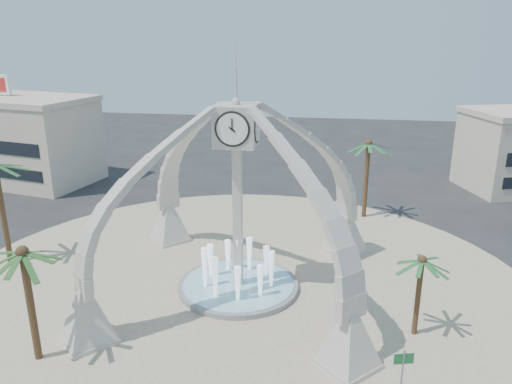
# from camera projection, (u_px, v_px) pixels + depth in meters

# --- Properties ---
(ground) EXTENTS (140.00, 140.00, 0.00)m
(ground) POSITION_uv_depth(u_px,v_px,m) (238.00, 289.00, 33.39)
(ground) COLOR #282828
(ground) RESTS_ON ground
(plaza) EXTENTS (40.00, 40.00, 0.06)m
(plaza) POSITION_uv_depth(u_px,v_px,m) (238.00, 288.00, 33.38)
(plaza) COLOR beige
(plaza) RESTS_ON ground
(clock_tower) EXTENTS (17.94, 17.94, 16.30)m
(clock_tower) POSITION_uv_depth(u_px,v_px,m) (237.00, 197.00, 31.39)
(clock_tower) COLOR beige
(clock_tower) RESTS_ON ground
(fountain) EXTENTS (8.00, 8.00, 3.62)m
(fountain) POSITION_uv_depth(u_px,v_px,m) (238.00, 285.00, 33.30)
(fountain) COLOR #949496
(fountain) RESTS_ON ground
(building_nw) EXTENTS (23.75, 13.73, 11.90)m
(building_nw) POSITION_uv_depth(u_px,v_px,m) (1.00, 137.00, 57.30)
(building_nw) COLOR beige
(building_nw) RESTS_ON ground
(palm_east) EXTENTS (3.80, 3.80, 5.26)m
(palm_east) POSITION_uv_depth(u_px,v_px,m) (422.00, 261.00, 26.99)
(palm_east) COLOR brown
(palm_east) RESTS_ON ground
(palm_north) EXTENTS (5.09, 5.09, 7.78)m
(palm_north) POSITION_uv_depth(u_px,v_px,m) (369.00, 145.00, 44.17)
(palm_north) COLOR brown
(palm_north) RESTS_ON ground
(palm_south) EXTENTS (4.46, 4.46, 6.91)m
(palm_south) POSITION_uv_depth(u_px,v_px,m) (23.00, 254.00, 24.42)
(palm_south) COLOR brown
(palm_south) RESTS_ON ground
(street_sign) EXTENTS (0.97, 0.27, 2.71)m
(street_sign) POSITION_uv_depth(u_px,v_px,m) (403.00, 365.00, 22.76)
(street_sign) COLOR slate
(street_sign) RESTS_ON ground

